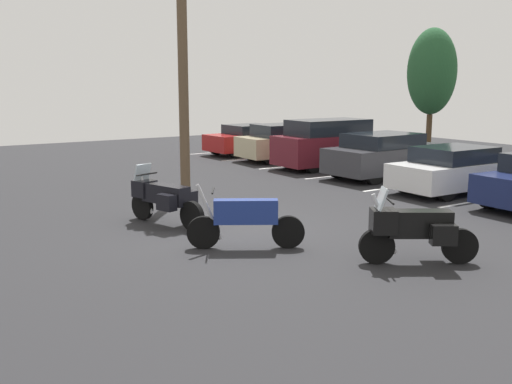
# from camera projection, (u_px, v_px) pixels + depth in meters

# --- Properties ---
(ground) EXTENTS (44.00, 44.00, 0.10)m
(ground) POSITION_uv_depth(u_px,v_px,m) (233.00, 234.00, 13.17)
(ground) COLOR #262628
(motorcycle_touring) EXTENTS (2.30, 1.09, 1.36)m
(motorcycle_touring) POSITION_uv_depth(u_px,v_px,m) (164.00, 197.00, 13.71)
(motorcycle_touring) COLOR black
(motorcycle_touring) RESTS_ON ground
(motorcycle_second) EXTENTS (1.34, 2.04, 1.30)m
(motorcycle_second) POSITION_uv_depth(u_px,v_px,m) (245.00, 219.00, 11.74)
(motorcycle_second) COLOR black
(motorcycle_second) RESTS_ON ground
(motorcycle_third) EXTENTS (1.34, 1.87, 1.41)m
(motorcycle_third) POSITION_uv_depth(u_px,v_px,m) (415.00, 229.00, 10.73)
(motorcycle_third) COLOR black
(motorcycle_third) RESTS_ON ground
(parking_stripes) EXTENTS (22.80, 4.87, 0.01)m
(parking_stripes) POSITION_uv_depth(u_px,v_px,m) (418.00, 184.00, 19.33)
(parking_stripes) COLOR silver
(parking_stripes) RESTS_ON ground
(car_red) EXTENTS (2.03, 4.30, 1.36)m
(car_red) POSITION_uv_depth(u_px,v_px,m) (252.00, 139.00, 27.27)
(car_red) COLOR maroon
(car_red) RESTS_ON ground
(car_champagne) EXTENTS (2.09, 4.90, 1.54)m
(car_champagne) POSITION_uv_depth(u_px,v_px,m) (292.00, 142.00, 25.17)
(car_champagne) COLOR #C1B289
(car_champagne) RESTS_ON ground
(car_maroon) EXTENTS (1.88, 4.91, 1.86)m
(car_maroon) POSITION_uv_depth(u_px,v_px,m) (333.00, 144.00, 22.96)
(car_maroon) COLOR maroon
(car_maroon) RESTS_ON ground
(car_charcoal) EXTENTS (2.12, 4.74, 1.53)m
(car_charcoal) POSITION_uv_depth(u_px,v_px,m) (387.00, 155.00, 20.62)
(car_charcoal) COLOR #38383D
(car_charcoal) RESTS_ON ground
(car_white) EXTENTS (1.91, 4.79, 1.38)m
(car_white) POSITION_uv_depth(u_px,v_px,m) (461.00, 170.00, 17.89)
(car_white) COLOR white
(car_white) RESTS_ON ground
(utility_pole) EXTENTS (1.77, 0.60, 7.49)m
(utility_pole) POSITION_uv_depth(u_px,v_px,m) (183.00, 60.00, 16.93)
(utility_pole) COLOR brown
(utility_pole) RESTS_ON ground
(tree_rear) EXTENTS (2.53, 2.53, 6.04)m
(tree_rear) POSITION_uv_depth(u_px,v_px,m) (432.00, 72.00, 31.01)
(tree_rear) COLOR #4C3823
(tree_rear) RESTS_ON ground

